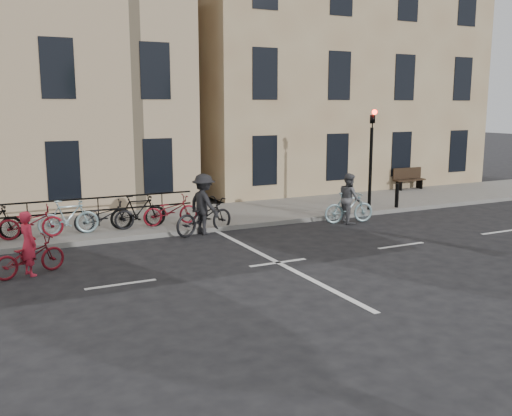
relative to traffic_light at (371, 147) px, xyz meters
name	(u,v)px	position (x,y,z in m)	size (l,w,h in m)	color
ground	(278,263)	(-6.20, -4.34, -2.45)	(120.00, 120.00, 0.00)	black
sidewalk	(76,229)	(-10.20, 1.66, -2.38)	(46.00, 4.00, 0.15)	slate
building_east	(312,61)	(2.80, 8.66, 3.70)	(14.00, 10.00, 12.00)	tan
traffic_light	(371,147)	(0.00, 0.00, 0.00)	(0.18, 0.30, 3.90)	black
bollard_east	(344,200)	(-1.20, -0.09, -1.85)	(0.14, 0.14, 0.90)	black
bollard_west	(397,196)	(1.20, -0.09, -1.85)	(0.14, 0.14, 0.90)	black
bench	(408,178)	(4.80, 3.39, -1.78)	(1.60, 0.41, 0.97)	black
parked_bikes	(68,218)	(-10.55, 0.70, -1.81)	(8.30, 1.23, 1.05)	black
cyclist_pink	(29,253)	(-11.94, -2.67, -1.92)	(1.83, 1.17, 1.54)	maroon
cyclist_grey	(349,203)	(-1.67, -1.04, -1.77)	(1.82, 0.93, 1.70)	#89ABB3
cyclist_dark	(204,211)	(-6.68, -0.44, -1.71)	(2.24, 1.37, 1.88)	black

